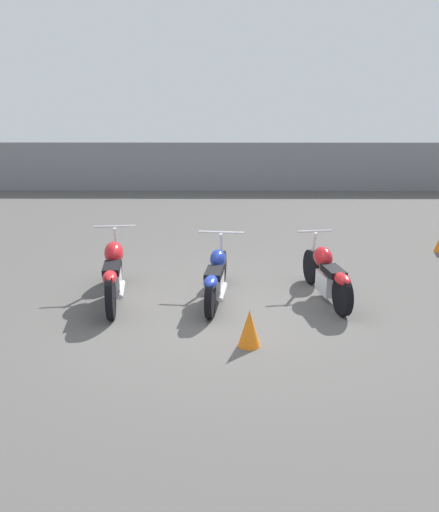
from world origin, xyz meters
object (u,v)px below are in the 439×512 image
motorcycle_slot_0 (114,272)px  motorcycle_slot_2 (327,274)px  traffic_cone_far (249,328)px  motorcycle_slot_1 (216,277)px

motorcycle_slot_0 → motorcycle_slot_2: motorcycle_slot_0 is taller
motorcycle_slot_2 → traffic_cone_far: (-1.28, -1.65, -0.16)m
motorcycle_slot_2 → traffic_cone_far: size_ratio=4.12×
motorcycle_slot_1 → traffic_cone_far: 1.63m
motorcycle_slot_2 → motorcycle_slot_0: bearing=172.3°
motorcycle_slot_0 → motorcycle_slot_2: bearing=-6.8°
motorcycle_slot_0 → motorcycle_slot_2: 3.29m
motorcycle_slot_1 → motorcycle_slot_2: 1.71m
motorcycle_slot_1 → traffic_cone_far: (0.43, -1.57, -0.14)m
motorcycle_slot_1 → traffic_cone_far: motorcycle_slot_1 is taller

